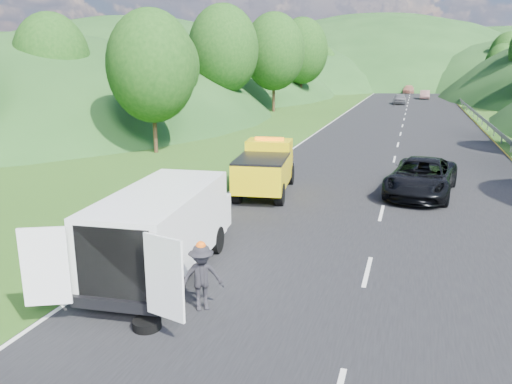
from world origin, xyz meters
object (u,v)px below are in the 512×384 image
(child, at_px, (184,245))
(suitcase, at_px, (166,210))
(spare_tire, at_px, (147,329))
(passing_suv, at_px, (420,195))
(woman, at_px, (179,228))
(white_van, at_px, (164,226))
(worker, at_px, (203,310))
(tow_truck, at_px, (266,168))

(child, bearing_deg, suitcase, 148.95)
(suitcase, distance_m, spare_tire, 8.37)
(passing_suv, bearing_deg, woman, -129.77)
(child, distance_m, spare_tire, 5.29)
(white_van, distance_m, spare_tire, 3.43)
(woman, xyz_separation_m, spare_tire, (2.41, -6.59, 0.00))
(white_van, relative_size, spare_tire, 10.96)
(child, height_order, passing_suv, passing_suv)
(passing_suv, bearing_deg, white_van, -113.95)
(child, relative_size, passing_suv, 0.18)
(worker, height_order, spare_tire, worker)
(spare_tire, bearing_deg, passing_suv, 67.42)
(woman, xyz_separation_m, passing_suv, (8.29, 7.56, 0.00))
(woman, relative_size, suitcase, 2.44)
(tow_truck, height_order, spare_tire, tow_truck)
(tow_truck, bearing_deg, white_van, -98.41)
(suitcase, height_order, spare_tire, suitcase)
(suitcase, bearing_deg, worker, -56.23)
(woman, height_order, child, woman)
(suitcase, relative_size, spare_tire, 1.01)
(woman, distance_m, worker, 6.29)
(tow_truck, xyz_separation_m, worker, (1.71, -11.22, -1.18))
(child, bearing_deg, worker, -37.77)
(tow_truck, distance_m, passing_suv, 7.08)
(white_van, bearing_deg, suitcase, 111.94)
(worker, relative_size, suitcase, 2.53)
(suitcase, height_order, passing_suv, passing_suv)
(woman, relative_size, spare_tire, 2.45)
(tow_truck, distance_m, spare_tire, 12.50)
(tow_truck, distance_m, woman, 6.14)
(worker, xyz_separation_m, passing_suv, (5.06, 12.95, 0.00))
(white_van, xyz_separation_m, suitcase, (-2.40, 4.65, -1.05))
(tow_truck, xyz_separation_m, woman, (-1.53, -5.82, -1.18))
(white_van, relative_size, worker, 4.30)
(worker, relative_size, spare_tire, 2.55)
(child, relative_size, suitcase, 1.58)
(child, height_order, spare_tire, child)
(woman, height_order, spare_tire, woman)
(tow_truck, height_order, suitcase, tow_truck)
(white_van, height_order, woman, white_van)
(worker, bearing_deg, suitcase, 89.91)
(suitcase, xyz_separation_m, spare_tire, (3.46, -7.61, -0.32))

